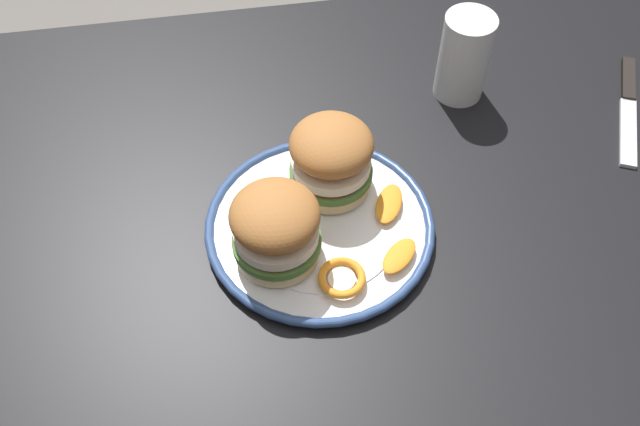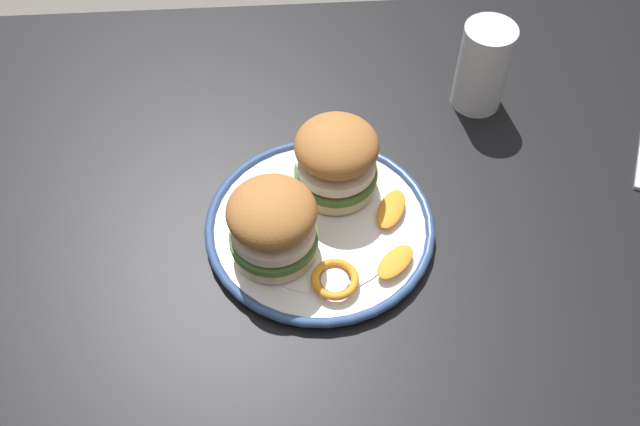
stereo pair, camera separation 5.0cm
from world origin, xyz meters
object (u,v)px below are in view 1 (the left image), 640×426
(dinner_plate, at_px, (320,228))
(table_knife, at_px, (628,103))
(drinking_glass, at_px, (463,61))
(sandwich_half_left, at_px, (276,227))
(sandwich_half_right, at_px, (331,157))
(dining_table, at_px, (328,271))

(dinner_plate, relative_size, table_knife, 1.37)
(dinner_plate, height_order, drinking_glass, drinking_glass)
(sandwich_half_left, xyz_separation_m, sandwich_half_right, (0.08, 0.10, 0.00))
(drinking_glass, xyz_separation_m, table_knife, (0.24, -0.07, -0.05))
(sandwich_half_left, xyz_separation_m, table_knife, (0.53, 0.19, -0.07))
(sandwich_half_right, bearing_deg, sandwich_half_left, -130.53)
(sandwich_half_left, relative_size, sandwich_half_right, 1.05)
(sandwich_half_right, xyz_separation_m, table_knife, (0.45, 0.09, -0.07))
(dining_table, xyz_separation_m, drinking_glass, (0.23, 0.22, 0.15))
(table_knife, bearing_deg, dinner_plate, -162.19)
(dinner_plate, xyz_separation_m, drinking_glass, (0.24, 0.22, 0.05))
(sandwich_half_left, relative_size, drinking_glass, 1.13)
(dinner_plate, xyz_separation_m, sandwich_half_right, (0.02, 0.06, 0.06))
(table_knife, bearing_deg, sandwich_half_right, -168.56)
(dining_table, xyz_separation_m, dinner_plate, (-0.01, -0.00, 0.11))
(dining_table, height_order, dinner_plate, dinner_plate)
(sandwich_half_left, height_order, sandwich_half_right, same)
(dining_table, bearing_deg, table_knife, 17.98)
(sandwich_half_left, distance_m, sandwich_half_right, 0.13)
(dining_table, relative_size, drinking_glass, 10.83)
(dinner_plate, relative_size, sandwich_half_left, 1.96)
(table_knife, bearing_deg, sandwich_half_left, -160.74)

